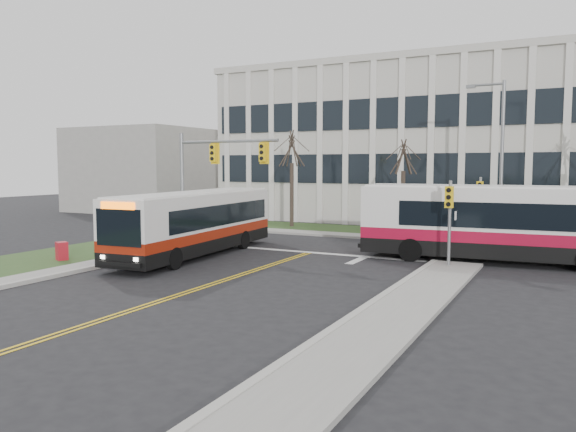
% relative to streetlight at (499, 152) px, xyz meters
% --- Properties ---
extents(ground, '(120.00, 120.00, 0.00)m').
position_rel_streetlight_xyz_m(ground, '(-8.03, -16.20, -5.19)').
color(ground, black).
rests_on(ground, ground).
extents(sidewalk_east, '(2.00, 26.00, 0.14)m').
position_rel_streetlight_xyz_m(sidewalk_east, '(-0.53, -21.20, -5.12)').
color(sidewalk_east, '#9E9B93').
rests_on(sidewalk_east, ground).
extents(sidewalk_cross, '(44.00, 1.60, 0.14)m').
position_rel_streetlight_xyz_m(sidewalk_cross, '(-3.03, -1.00, -5.12)').
color(sidewalk_cross, '#9E9B93').
rests_on(sidewalk_cross, ground).
extents(building_lawn, '(44.00, 5.00, 0.12)m').
position_rel_streetlight_xyz_m(building_lawn, '(-3.03, 1.80, -5.13)').
color(building_lawn, '#304C20').
rests_on(building_lawn, ground).
extents(office_building, '(40.00, 16.00, 12.00)m').
position_rel_streetlight_xyz_m(office_building, '(-3.03, 13.80, 0.81)').
color(office_building, beige).
rests_on(office_building, ground).
extents(building_annex, '(12.00, 12.00, 8.00)m').
position_rel_streetlight_xyz_m(building_annex, '(-34.03, 9.80, -1.19)').
color(building_annex, '#9E9B93').
rests_on(building_annex, ground).
extents(mast_arm_signal, '(6.11, 0.38, 6.20)m').
position_rel_streetlight_xyz_m(mast_arm_signal, '(-13.65, -9.04, -0.94)').
color(mast_arm_signal, slate).
rests_on(mast_arm_signal, ground).
extents(signal_pole_near, '(0.34, 0.39, 3.80)m').
position_rel_streetlight_xyz_m(signal_pole_near, '(-0.83, -9.30, -2.69)').
color(signal_pole_near, slate).
rests_on(signal_pole_near, ground).
extents(signal_pole_far, '(0.34, 0.39, 3.80)m').
position_rel_streetlight_xyz_m(signal_pole_far, '(-0.83, -0.80, -2.69)').
color(signal_pole_far, slate).
rests_on(signal_pole_far, ground).
extents(streetlight, '(2.15, 0.25, 9.20)m').
position_rel_streetlight_xyz_m(streetlight, '(0.00, 0.00, 0.00)').
color(streetlight, slate).
rests_on(streetlight, ground).
extents(directory_sign, '(1.50, 0.12, 2.00)m').
position_rel_streetlight_xyz_m(directory_sign, '(-5.53, 1.30, -4.02)').
color(directory_sign, slate).
rests_on(directory_sign, ground).
extents(tree_left, '(1.80, 1.80, 7.70)m').
position_rel_streetlight_xyz_m(tree_left, '(-14.03, 1.80, 0.32)').
color(tree_left, '#42352B').
rests_on(tree_left, ground).
extents(tree_mid, '(1.80, 1.80, 6.82)m').
position_rel_streetlight_xyz_m(tree_mid, '(-6.03, 2.00, -0.31)').
color(tree_mid, '#42352B').
rests_on(tree_mid, ground).
extents(bus_main, '(3.46, 11.74, 3.09)m').
position_rel_streetlight_xyz_m(bus_main, '(-12.65, -11.41, -3.65)').
color(bus_main, silver).
rests_on(bus_main, ground).
extents(bus_cross, '(13.13, 3.76, 3.45)m').
position_rel_streetlight_xyz_m(bus_cross, '(1.25, -6.70, -3.47)').
color(bus_cross, silver).
rests_on(bus_cross, ground).
extents(newspaper_box_blue, '(0.63, 0.60, 0.95)m').
position_rel_streetlight_xyz_m(newspaper_box_blue, '(-14.83, -15.38, -4.72)').
color(newspaper_box_blue, navy).
rests_on(newspaper_box_blue, ground).
extents(newspaper_box_red, '(0.64, 0.62, 0.95)m').
position_rel_streetlight_xyz_m(newspaper_box_red, '(-16.92, -15.89, -4.72)').
color(newspaper_box_red, '#AF1623').
rests_on(newspaper_box_red, ground).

